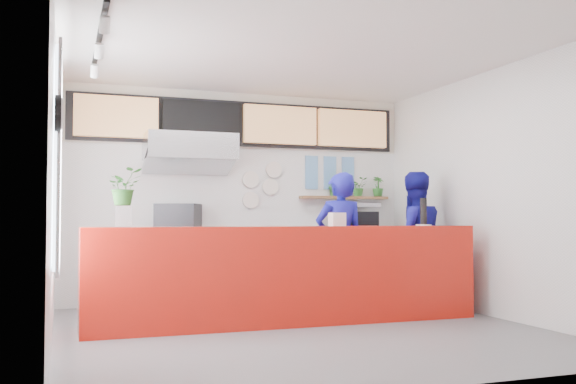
{
  "coord_description": "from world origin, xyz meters",
  "views": [
    {
      "loc": [
        -2.41,
        -6.44,
        1.2
      ],
      "look_at": [
        0.1,
        0.7,
        1.5
      ],
      "focal_mm": 40.0,
      "sensor_mm": 36.0,
      "label": 1
    }
  ],
  "objects": [
    {
      "name": "right_bench",
      "position": [
        1.5,
        2.2,
        0.45
      ],
      "size": [
        1.8,
        0.6,
        0.9
      ],
      "primitive_type": "cube",
      "color": "#B2B5BA",
      "rests_on": "ground"
    },
    {
      "name": "panini_oven",
      "position": [
        -0.94,
        2.2,
        1.14
      ],
      "size": [
        0.71,
        0.71,
        0.48
      ],
      "primitive_type": "cube",
      "rotation": [
        0.0,
        0.0,
        -0.4
      ],
      "color": "black",
      "rests_on": "prep_bench"
    },
    {
      "name": "glass_vase",
      "position": [
        -1.82,
        0.34,
        1.21
      ],
      "size": [
        0.22,
        0.22,
        0.21
      ],
      "primitive_type": "cylinder",
      "rotation": [
        0.0,
        0.0,
        0.29
      ],
      "color": "silver",
      "rests_on": "service_counter"
    },
    {
      "name": "track_rail",
      "position": [
        -2.1,
        0.0,
        2.94
      ],
      "size": [
        0.05,
        2.4,
        0.04
      ],
      "primitive_type": "cube",
      "color": "black",
      "rests_on": "ceiling"
    },
    {
      "name": "photo_frame_e",
      "position": [
        1.4,
        2.48,
        1.75
      ],
      "size": [
        0.2,
        0.02,
        0.25
      ],
      "primitive_type": "cube",
      "color": "#598CBF",
      "rests_on": "wall_back"
    },
    {
      "name": "photo_frame_d",
      "position": [
        1.1,
        2.48,
        1.75
      ],
      "size": [
        0.2,
        0.02,
        0.25
      ],
      "primitive_type": "cube",
      "color": "#598CBF",
      "rests_on": "wall_back"
    },
    {
      "name": "espresso_tray",
      "position": [
        1.66,
        2.2,
        1.38
      ],
      "size": [
        0.78,
        0.65,
        0.06
      ],
      "primitive_type": "cube",
      "rotation": [
        0.0,
        0.0,
        0.32
      ],
      "color": "#A8AAAF",
      "rests_on": "espresso_machine"
    },
    {
      "name": "basil_vase",
      "position": [
        -1.82,
        0.34,
        1.51
      ],
      "size": [
        0.44,
        0.41,
        0.39
      ],
      "primitive_type": "imported",
      "rotation": [
        0.0,
        0.0,
        0.37
      ],
      "color": "#266021",
      "rests_on": "glass_vase"
    },
    {
      "name": "espresso_machine",
      "position": [
        1.66,
        2.2,
        1.09
      ],
      "size": [
        0.66,
        0.51,
        0.39
      ],
      "primitive_type": "cube",
      "rotation": [
        0.0,
        0.0,
        0.14
      ],
      "color": "black",
      "rests_on": "right_bench"
    },
    {
      "name": "hood_lip",
      "position": [
        -0.8,
        2.15,
        1.95
      ],
      "size": [
        1.2,
        0.69,
        0.31
      ],
      "primitive_type": "cube",
      "rotation": [
        -0.35,
        0.0,
        0.0
      ],
      "color": "#B2B5BA",
      "rests_on": "ceiling"
    },
    {
      "name": "dec_plate_d",
      "position": [
        0.5,
        2.47,
        1.9
      ],
      "size": [
        0.24,
        0.03,
        0.24
      ],
      "primitive_type": "cylinder",
      "rotation": [
        1.57,
        0.0,
        0.0
      ],
      "color": "silver",
      "rests_on": "wall_back"
    },
    {
      "name": "wall_clock_rim",
      "position": [
        -2.46,
        -0.9,
        2.05
      ],
      "size": [
        0.05,
        0.3,
        0.3
      ],
      "primitive_type": "cylinder",
      "rotation": [
        0.0,
        1.57,
        0.0
      ],
      "color": "black",
      "rests_on": "wall_left"
    },
    {
      "name": "photo_frame_a",
      "position": [
        1.1,
        2.48,
        2.0
      ],
      "size": [
        0.2,
        0.02,
        0.25
      ],
      "primitive_type": "cube",
      "color": "#598CBF",
      "rests_on": "wall_back"
    },
    {
      "name": "napkin_holder",
      "position": [
        0.56,
        0.31,
        1.18
      ],
      "size": [
        0.19,
        0.13,
        0.15
      ],
      "primitive_type": "cube",
      "rotation": [
        0.0,
        0.0,
        0.14
      ],
      "color": "silver",
      "rests_on": "service_counter"
    },
    {
      "name": "dec_plate_c",
      "position": [
        0.15,
        2.47,
        1.45
      ],
      "size": [
        0.24,
        0.03,
        0.24
      ],
      "primitive_type": "cylinder",
      "rotation": [
        1.57,
        0.0,
        0.0
      ],
      "color": "silver",
      "rests_on": "wall_back"
    },
    {
      "name": "menu_board_mid_left",
      "position": [
        -0.59,
        2.38,
        2.55
      ],
      "size": [
        1.1,
        0.1,
        0.55
      ],
      "primitive_type": "cube",
      "color": "black",
      "rests_on": "wall_back"
    },
    {
      "name": "photo_frame_b",
      "position": [
        1.4,
        2.48,
        2.0
      ],
      "size": [
        0.2,
        0.02,
        0.25
      ],
      "primitive_type": "cube",
      "color": "#598CBF",
      "rests_on": "wall_back"
    },
    {
      "name": "wall_back",
      "position": [
        0.0,
        2.5,
        1.5
      ],
      "size": [
        5.0,
        0.0,
        5.0
      ],
      "primitive_type": "plane",
      "rotation": [
        1.57,
        0.0,
        0.0
      ],
      "color": "white",
      "rests_on": "ground"
    },
    {
      "name": "soffit",
      "position": [
        0.0,
        2.46,
        2.55
      ],
      "size": [
        4.8,
        0.04,
        0.65
      ],
      "primitive_type": "cube",
      "color": "black",
      "rests_on": "wall_back"
    },
    {
      "name": "pepper_mill",
      "position": [
        1.74,
        0.38,
        1.28
      ],
      "size": [
        0.08,
        0.08,
        0.32
      ],
      "primitive_type": "cylinder",
      "rotation": [
        0.0,
        0.0,
        0.01
      ],
      "color": "black",
      "rests_on": "white_plate"
    },
    {
      "name": "extraction_hood",
      "position": [
        -0.8,
        2.15,
        2.15
      ],
      "size": [
        1.2,
        0.7,
        0.35
      ],
      "primitive_type": "cube",
      "color": "#B2B5BA",
      "rests_on": "ceiling"
    },
    {
      "name": "wall_clock_face",
      "position": [
        -2.43,
        -0.9,
        2.05
      ],
      "size": [
        0.02,
        0.26,
        0.26
      ],
      "primitive_type": "cylinder",
      "rotation": [
        0.0,
        1.57,
        0.0
      ],
      "color": "white",
      "rests_on": "wall_left"
    },
    {
      "name": "service_counter",
      "position": [
        0.0,
        0.4,
        0.55
      ],
      "size": [
        4.5,
        0.6,
        1.1
      ],
      "primitive_type": "cube",
      "color": "red",
      "rests_on": "ground"
    },
    {
      "name": "wall_right",
      "position": [
        2.5,
        0.0,
        1.5
      ],
      "size": [
        0.0,
        5.0,
        5.0
      ],
      "primitive_type": "plane",
      "rotation": [
        1.57,
        0.0,
        -1.57
      ],
      "color": "white",
      "rests_on": "ground"
    },
    {
      "name": "floor",
      "position": [
        0.0,
        0.0,
        0.0
      ],
      "size": [
        5.0,
        5.0,
        0.0
      ],
      "primitive_type": "plane",
      "color": "slate",
      "rests_on": "ground"
    },
    {
      "name": "staff_center",
      "position": [
        0.84,
        0.86,
        0.88
      ],
      "size": [
        0.64,
        0.42,
        1.76
      ],
      "primitive_type": "imported",
      "rotation": [
        0.0,
        0.0,
        3.15
      ],
      "color": "navy",
      "rests_on": "ground"
    },
    {
      "name": "photo_frame_c",
      "position": [
        1.7,
        2.48,
        2.0
      ],
      "size": [
        0.2,
        0.02,
        0.25
      ],
      "primitive_type": "cube",
      "color": "#598CBF",
      "rests_on": "wall_back"
    },
    {
      "name": "herb_c",
      "position": [
        1.84,
        2.4,
        1.66
      ],
      "size": [
        0.27,
        0.23,
        0.29
      ],
      "primitive_type": "imported",
      "rotation": [
        0.0,
        0.0,
        -0.04
      ],
      "color": "#266021",
      "rests_on": "herb_shelf"
    },
    {
      "name": "photo_frame_f",
      "position": [
        1.7,
        2.48,
        1.75
      ],
      "size": [
        0.2,
        0.02,
        0.25
      ],
      "primitive_type": "cube",
      "color": "#598CBF",
      "rests_on": "wall_back"
    },
    {
      "name": "menu_board_far_right",
      "position": [
        1.73,
        2.38,
        2.55
      ],
      "size": [
        1.1,
        0.1,
        0.55
      ],
      "primitive_type": "cube",
      "color": "tan",
      "rests_on": "wall_back"
    },
    {
      "name": "dec_plate_b",
      "position": [
        0.45,
        2.47,
        1.65
      ],
      "size": [
        0.24,
        0.03,
        0.24
      ],
      "primitive_type": "cylinder",
      "rotation": [
        1.57,
        0.0,
        0.0
      ],
      "color": "silver",
      "rests_on": "wall_back"
    },
    {
      "name": "prep_bench",
      "position": [
        -0.8,
        2.2,
        0.45
      ],
      "size": [
        1.8,
        0.6,
        0.9
      ],
      "primitive_type": "cube",
      "color": "#B2B5BA",
      "rests_on": "ground"
    },
    {
      "name": "herb_shelf",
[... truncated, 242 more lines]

